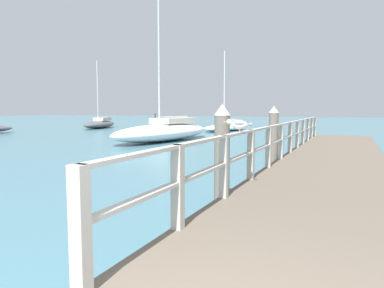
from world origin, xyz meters
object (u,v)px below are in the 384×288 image
dock_piling_far (273,136)px  boat_1 (100,124)px  seagull_foreground (239,124)px  dock_piling_near (222,154)px  channel_buoy (155,128)px  boat_5 (226,127)px  boat_2 (165,131)px

dock_piling_far → boat_1: (-18.85, 16.03, -0.52)m
seagull_foreground → boat_1: 28.41m
seagull_foreground → boat_1: bearing=30.3°
dock_piling_near → channel_buoy: 20.52m
seagull_foreground → boat_5: 22.84m
seagull_foreground → channel_buoy: 20.93m
boat_1 → boat_5: 11.82m
dock_piling_far → channel_buoy: 16.82m
boat_1 → channel_buoy: 8.44m
seagull_foreground → boat_5: size_ratio=0.08×
boat_1 → boat_2: 15.03m
seagull_foreground → dock_piling_near: bearing=47.3°
seagull_foreground → boat_2: boat_2 is taller
dock_piling_far → boat_5: boat_5 is taller
dock_piling_far → boat_5: 18.15m
boat_1 → channel_buoy: (7.70, -3.45, -0.03)m
dock_piling_near → boat_1: (-18.85, 20.67, -0.52)m
boat_5 → channel_buoy: (-4.10, -4.13, 0.03)m
dock_piling_near → boat_2: boat_2 is taller
dock_piling_near → boat_2: (-7.17, 11.21, -0.39)m
dock_piling_near → channel_buoy: size_ratio=1.28×
boat_1 → boat_5: size_ratio=0.96×
boat_2 → channel_buoy: (-3.98, 6.01, -0.16)m
seagull_foreground → channel_buoy: seagull_foreground is taller
boat_2 → channel_buoy: boat_2 is taller
dock_piling_far → channel_buoy: size_ratio=1.28×
dock_piling_near → channel_buoy: (-11.15, 17.22, -0.55)m
channel_buoy → boat_1: bearing=155.9°
boat_2 → boat_5: size_ratio=1.31×
seagull_foreground → boat_2: 13.73m
dock_piling_near → dock_piling_far: (0.00, 4.64, 0.00)m
boat_5 → dock_piling_near: bearing=116.7°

